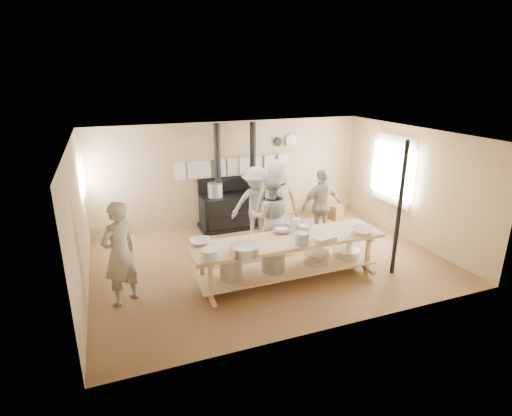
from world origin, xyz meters
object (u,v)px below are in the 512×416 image
at_px(cook_right, 321,205).
at_px(prep_table, 287,255).
at_px(chair, 335,210).
at_px(roasting_pan, 324,239).
at_px(cook_left, 271,217).
at_px(stove, 236,207).
at_px(cook_far_left, 120,254).
at_px(cook_center, 277,204).
at_px(cook_by_window, 256,205).

bearing_deg(cook_right, prep_table, 42.55).
height_order(prep_table, cook_right, cook_right).
bearing_deg(chair, roasting_pan, -145.28).
height_order(prep_table, cook_left, cook_left).
bearing_deg(stove, cook_far_left, -136.92).
xyz_separation_m(stove, chair, (2.63, -0.38, -0.29)).
distance_m(cook_center, cook_by_window, 0.55).
distance_m(stove, chair, 2.67).
bearing_deg(cook_right, cook_by_window, -19.73).
relative_size(cook_far_left, chair, 2.32).
height_order(cook_left, cook_by_window, cook_by_window).
relative_size(cook_far_left, cook_by_window, 1.03).
bearing_deg(stove, roasting_pan, -80.48).
height_order(cook_far_left, cook_center, cook_center).
height_order(cook_center, chair, cook_center).
distance_m(cook_far_left, cook_center, 3.56).
xyz_separation_m(cook_left, chair, (2.48, 1.49, -0.63)).
relative_size(stove, cook_by_window, 1.48).
height_order(stove, roasting_pan, stove).
xyz_separation_m(cook_left, cook_right, (1.41, 0.37, -0.02)).
height_order(prep_table, roasting_pan, roasting_pan).
bearing_deg(stove, cook_left, -85.43).
bearing_deg(cook_far_left, cook_by_window, 173.58).
bearing_deg(cook_by_window, stove, 117.92).
xyz_separation_m(stove, cook_right, (1.56, -1.50, 0.32)).
xyz_separation_m(cook_center, cook_by_window, (-0.31, 0.44, -0.11)).
xyz_separation_m(stove, cook_far_left, (-2.90, -2.71, 0.38)).
distance_m(cook_far_left, roasting_pan, 3.52).
xyz_separation_m(cook_left, cook_by_window, (-0.01, 0.83, 0.01)).
height_order(cook_right, cook_by_window, cook_by_window).
relative_size(cook_far_left, cook_right, 1.07).
relative_size(cook_far_left, roasting_pan, 4.53).
xyz_separation_m(cook_left, roasting_pan, (0.41, -1.48, 0.03)).
relative_size(stove, prep_table, 0.72).
xyz_separation_m(cook_far_left, cook_by_window, (3.04, 1.67, -0.02)).
bearing_deg(stove, prep_table, -90.04).
bearing_deg(cook_by_window, roasting_pan, -59.60).
bearing_deg(stove, cook_by_window, -82.20).
relative_size(cook_right, roasting_pan, 4.23).
relative_size(cook_by_window, chair, 2.26).
bearing_deg(cook_far_left, prep_table, 138.67).
relative_size(prep_table, cook_center, 1.82).
xyz_separation_m(cook_far_left, roasting_pan, (3.46, -0.64, -0.00)).
distance_m(stove, cook_center, 1.61).
distance_m(cook_right, chair, 1.66).
height_order(cook_by_window, roasting_pan, cook_by_window).
height_order(stove, chair, stove).
bearing_deg(cook_left, prep_table, 104.24).
xyz_separation_m(prep_table, roasting_pan, (0.56, -0.33, 0.37)).
bearing_deg(stove, cook_center, -73.10).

